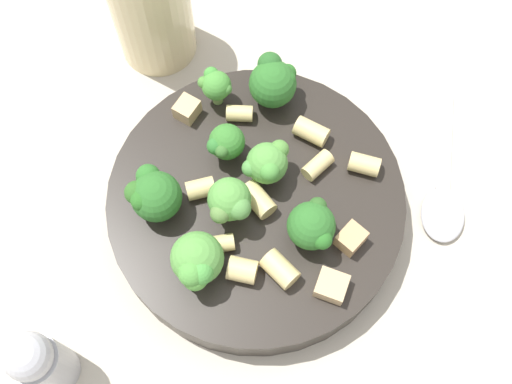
{
  "coord_description": "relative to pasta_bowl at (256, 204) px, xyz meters",
  "views": [
    {
      "loc": [
        0.05,
        0.18,
        0.5
      ],
      "look_at": [
        0.0,
        0.0,
        0.05
      ],
      "focal_mm": 45.0,
      "sensor_mm": 36.0,
      "label": 1
    }
  ],
  "objects": [
    {
      "name": "broccoli_floret_7",
      "position": [
        0.02,
        0.01,
        0.04
      ],
      "size": [
        0.03,
        0.04,
        0.04
      ],
      "color": "#84AD60",
      "rests_on": "pasta_bowl"
    },
    {
      "name": "rigatoni_5",
      "position": [
        -0.09,
        0.0,
        0.02
      ],
      "size": [
        0.03,
        0.03,
        0.02
      ],
      "primitive_type": "cylinder",
      "rotation": [
        1.57,
        0.0,
        1.0
      ],
      "color": "#E0C67F",
      "rests_on": "pasta_bowl"
    },
    {
      "name": "rigatoni_6",
      "position": [
        -0.05,
        -0.01,
        0.02
      ],
      "size": [
        0.03,
        0.02,
        0.01
      ],
      "primitive_type": "cylinder",
      "rotation": [
        1.57,
        0.0,
        2.05
      ],
      "color": "#E0C67F",
      "rests_on": "pasta_bowl"
    },
    {
      "name": "rigatoni_3",
      "position": [
        0.04,
        0.03,
        0.02
      ],
      "size": [
        0.02,
        0.02,
        0.01
      ],
      "primitive_type": "cylinder",
      "rotation": [
        1.57,
        0.0,
        1.45
      ],
      "color": "#E0C67F",
      "rests_on": "pasta_bowl"
    },
    {
      "name": "chicken_chunk_1",
      "position": [
        -0.03,
        0.09,
        0.02
      ],
      "size": [
        0.03,
        0.03,
        0.01
      ],
      "primitive_type": "cube",
      "rotation": [
        0.0,
        0.0,
        2.5
      ],
      "color": "tan",
      "rests_on": "pasta_bowl"
    },
    {
      "name": "broccoli_floret_0",
      "position": [
        0.08,
        -0.01,
        0.04
      ],
      "size": [
        0.04,
        0.04,
        0.04
      ],
      "color": "#9EC175",
      "rests_on": "pasta_bowl"
    },
    {
      "name": "rigatoni_7",
      "position": [
        0.0,
        0.01,
        0.02
      ],
      "size": [
        0.03,
        0.03,
        0.02
      ],
      "primitive_type": "cylinder",
      "rotation": [
        1.57,
        0.0,
        0.37
      ],
      "color": "#E0C67F",
      "rests_on": "pasta_bowl"
    },
    {
      "name": "chicken_chunk_2",
      "position": [
        0.03,
        -0.09,
        0.02
      ],
      "size": [
        0.02,
        0.02,
        0.02
      ],
      "primitive_type": "cube",
      "rotation": [
        0.0,
        0.0,
        0.74
      ],
      "color": "tan",
      "rests_on": "pasta_bowl"
    },
    {
      "name": "broccoli_floret_3",
      "position": [
        -0.03,
        0.04,
        0.04
      ],
      "size": [
        0.04,
        0.04,
        0.04
      ],
      "color": "#93B766",
      "rests_on": "pasta_bowl"
    },
    {
      "name": "rigatoni_2",
      "position": [
        0.04,
        -0.02,
        0.02
      ],
      "size": [
        0.02,
        0.02,
        0.02
      ],
      "primitive_type": "cylinder",
      "rotation": [
        1.57,
        0.0,
        1.55
      ],
      "color": "#E0C67F",
      "rests_on": "pasta_bowl"
    },
    {
      "name": "drinking_glass",
      "position": [
        0.04,
        -0.19,
        0.03
      ],
      "size": [
        0.07,
        0.07,
        0.11
      ],
      "color": "beige",
      "rests_on": "ground_plane"
    },
    {
      "name": "rigatoni_4",
      "position": [
        0.03,
        0.06,
        0.02
      ],
      "size": [
        0.03,
        0.03,
        0.02
      ],
      "primitive_type": "cylinder",
      "rotation": [
        1.57,
        0.0,
        1.07
      ],
      "color": "#E0C67F",
      "rests_on": "pasta_bowl"
    },
    {
      "name": "pasta_bowl",
      "position": [
        0.0,
        0.0,
        0.0
      ],
      "size": [
        0.24,
        0.24,
        0.04
      ],
      "color": "#28231E",
      "rests_on": "ground_plane"
    },
    {
      "name": "rigatoni_8",
      "position": [
        0.0,
        0.06,
        0.02
      ],
      "size": [
        0.03,
        0.03,
        0.02
      ],
      "primitive_type": "cylinder",
      "rotation": [
        1.57,
        0.0,
        0.48
      ],
      "color": "#E0C67F",
      "rests_on": "pasta_bowl"
    },
    {
      "name": "rigatoni_0",
      "position": [
        -0.01,
        -0.07,
        0.02
      ],
      "size": [
        0.02,
        0.02,
        0.01
      ],
      "primitive_type": "cylinder",
      "rotation": [
        1.57,
        0.0,
        1.24
      ],
      "color": "#E0C67F",
      "rests_on": "pasta_bowl"
    },
    {
      "name": "broccoli_floret_1",
      "position": [
        -0.04,
        -0.08,
        0.04
      ],
      "size": [
        0.04,
        0.04,
        0.04
      ],
      "color": "#93B766",
      "rests_on": "pasta_bowl"
    },
    {
      "name": "chicken_chunk_0",
      "position": [
        -0.06,
        0.06,
        0.02
      ],
      "size": [
        0.03,
        0.03,
        0.02
      ],
      "primitive_type": "cube",
      "rotation": [
        0.0,
        0.0,
        0.54
      ],
      "color": "tan",
      "rests_on": "pasta_bowl"
    },
    {
      "name": "pepper_shaker",
      "position": [
        0.18,
        0.08,
        0.02
      ],
      "size": [
        0.03,
        0.03,
        0.09
      ],
      "color": "#B2B2B7",
      "rests_on": "ground_plane"
    },
    {
      "name": "rigatoni_1",
      "position": [
        -0.06,
        -0.04,
        0.02
      ],
      "size": [
        0.03,
        0.03,
        0.02
      ],
      "primitive_type": "cylinder",
      "rotation": [
        1.57,
        0.0,
        0.78
      ],
      "color": "#E0C67F",
      "rests_on": "pasta_bowl"
    },
    {
      "name": "broccoli_floret_5",
      "position": [
        0.06,
        0.05,
        0.04
      ],
      "size": [
        0.04,
        0.04,
        0.04
      ],
      "color": "#84AD60",
      "rests_on": "pasta_bowl"
    },
    {
      "name": "spoon",
      "position": [
        -0.16,
        0.03,
        -0.02
      ],
      "size": [
        0.09,
        0.15,
        0.01
      ],
      "color": "silver",
      "rests_on": "ground_plane"
    },
    {
      "name": "broccoli_floret_4",
      "position": [
        -0.01,
        -0.02,
        0.04
      ],
      "size": [
        0.04,
        0.03,
        0.04
      ],
      "color": "#84AD60",
      "rests_on": "pasta_bowl"
    },
    {
      "name": "broccoli_floret_6",
      "position": [
        0.01,
        -0.09,
        0.04
      ],
      "size": [
        0.03,
        0.03,
        0.04
      ],
      "color": "#84AD60",
      "rests_on": "pasta_bowl"
    },
    {
      "name": "broccoli_floret_2",
      "position": [
        0.01,
        -0.04,
        0.04
      ],
      "size": [
        0.03,
        0.03,
        0.03
      ],
      "color": "#9EC175",
      "rests_on": "pasta_bowl"
    },
    {
      "name": "ground_plane",
      "position": [
        0.0,
        0.0,
        -0.02
      ],
      "size": [
        2.0,
        2.0,
        0.0
      ],
      "primitive_type": "plane",
      "color": "#BCB29E"
    }
  ]
}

